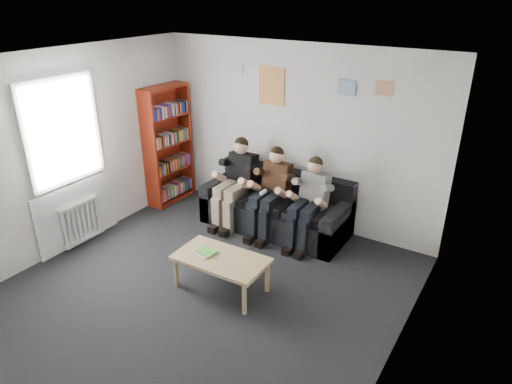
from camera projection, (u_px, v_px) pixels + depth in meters
room_shell at (184, 196)px, 4.83m from camera, size 5.00×5.00×5.00m
sofa at (276, 209)px, 6.89m from camera, size 2.20×0.90×0.85m
bookshelf at (169, 145)px, 7.53m from camera, size 0.29×0.88×1.96m
coffee_table at (221, 261)px, 5.43m from camera, size 1.10×0.61×0.44m
game_cases at (205, 253)px, 5.48m from camera, size 0.24×0.20×0.03m
person_left at (235, 183)px, 6.88m from camera, size 0.41×0.88×1.34m
person_middle at (270, 193)px, 6.59m from camera, size 0.39×0.84×1.30m
person_right at (308, 203)px, 6.30m from camera, size 0.38×0.81×1.27m
radiator at (81, 221)px, 6.44m from camera, size 0.10×0.64×0.60m
window at (70, 176)px, 6.19m from camera, size 0.05×1.30×2.36m
poster_large at (272, 86)px, 6.65m from camera, size 0.42×0.01×0.55m
poster_blue at (347, 88)px, 6.05m from camera, size 0.25×0.01×0.20m
poster_pink at (384, 88)px, 5.78m from camera, size 0.22×0.01×0.18m
poster_sign at (238, 68)px, 6.86m from camera, size 0.20×0.01×0.14m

